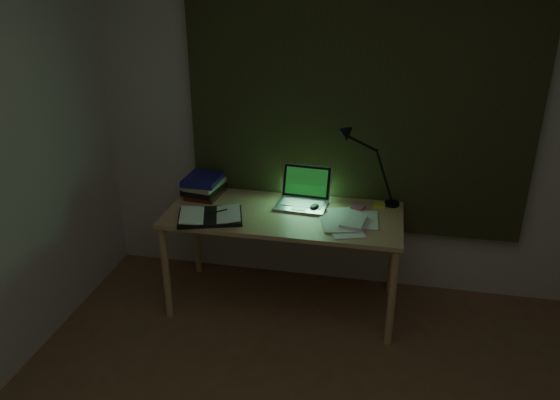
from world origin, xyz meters
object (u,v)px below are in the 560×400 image
at_px(open_textbook, 210,216).
at_px(book_stack, 205,186).
at_px(loose_papers, 346,220).
at_px(desk, 284,260).
at_px(laptop, 302,190).
at_px(desk_lamp, 395,168).

xyz_separation_m(open_textbook, book_stack, (-0.15, 0.34, 0.05)).
bearing_deg(loose_papers, book_stack, 168.04).
height_order(desk, laptop, laptop).
height_order(book_stack, loose_papers, book_stack).
xyz_separation_m(open_textbook, loose_papers, (0.83, 0.13, -0.01)).
relative_size(laptop, book_stack, 1.37).
bearing_deg(book_stack, laptop, -4.58).
bearing_deg(desk, desk_lamp, 21.25).
relative_size(laptop, desk_lamp, 0.70).
bearing_deg(desk, book_stack, 163.52).
height_order(laptop, book_stack, laptop).
relative_size(desk, desk_lamp, 2.84).
xyz_separation_m(desk, desk_lamp, (0.67, 0.26, 0.60)).
bearing_deg(open_textbook, book_stack, 96.54).
distance_m(book_stack, desk_lamp, 1.26).
bearing_deg(open_textbook, loose_papers, -8.07).
bearing_deg(laptop, book_stack, 179.30).
height_order(desk, open_textbook, open_textbook).
bearing_deg(loose_papers, desk, 174.89).
bearing_deg(loose_papers, desk_lamp, 47.38).
xyz_separation_m(book_stack, loose_papers, (0.97, -0.21, -0.06)).
relative_size(desk, open_textbook, 3.82).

